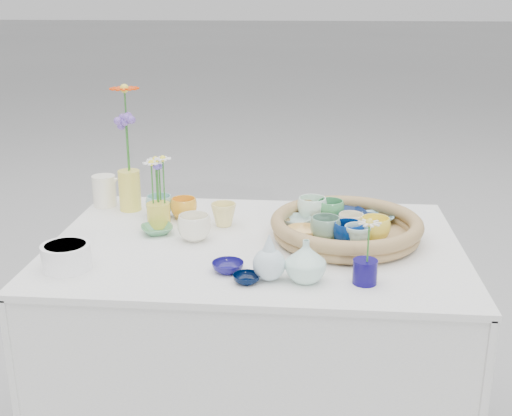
{
  "coord_description": "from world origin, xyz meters",
  "views": [
    {
      "loc": [
        0.16,
        -1.85,
        1.49
      ],
      "look_at": [
        0.0,
        0.02,
        0.87
      ],
      "focal_mm": 45.0,
      "sensor_mm": 36.0,
      "label": 1
    }
  ],
  "objects": [
    {
      "name": "tray_ceramic_3",
      "position": [
        0.28,
        0.07,
        0.8
      ],
      "size": [
        0.12,
        0.12,
        0.03
      ],
      "primitive_type": "imported",
      "rotation": [
        0.0,
        0.0,
        -0.1
      ],
      "color": "#438458",
      "rests_on": "wicker_tray"
    },
    {
      "name": "tray_ceramic_0",
      "position": [
        0.29,
        0.18,
        0.8
      ],
      "size": [
        0.16,
        0.16,
        0.03
      ],
      "primitive_type": "imported",
      "rotation": [
        0.0,
        0.0,
        0.32
      ],
      "color": "#091A46",
      "rests_on": "wicker_tray"
    },
    {
      "name": "wicker_tray",
      "position": [
        0.28,
        0.05,
        0.8
      ],
      "size": [
        0.47,
        0.47,
        0.08
      ],
      "primitive_type": null,
      "color": "brown",
      "rests_on": "display_table"
    },
    {
      "name": "tray_ceramic_8",
      "position": [
        0.39,
        0.18,
        0.8
      ],
      "size": [
        0.11,
        0.11,
        0.03
      ],
      "primitive_type": "imported",
      "rotation": [
        0.0,
        0.0,
        0.1
      ],
      "color": "#86C1D1",
      "rests_on": "wicker_tray"
    },
    {
      "name": "tray_ceramic_10",
      "position": [
        0.15,
        0.01,
        0.8
      ],
      "size": [
        0.1,
        0.1,
        0.03
      ],
      "primitive_type": "imported",
      "rotation": [
        0.0,
        0.0,
        0.03
      ],
      "color": "#F1C16E",
      "rests_on": "wicker_tray"
    },
    {
      "name": "tall_vase_yellow",
      "position": [
        -0.47,
        0.28,
        0.84
      ],
      "size": [
        0.08,
        0.08,
        0.14
      ],
      "primitive_type": "cylinder",
      "rotation": [
        0.0,
        0.0,
        0.08
      ],
      "color": "#E6D54D",
      "rests_on": "display_table"
    },
    {
      "name": "loose_ceramic_2",
      "position": [
        -0.32,
        0.05,
        0.78
      ],
      "size": [
        0.13,
        0.13,
        0.02
      ],
      "primitive_type": "imported",
      "rotation": [
        0.0,
        0.0,
        0.39
      ],
      "color": "#529565",
      "rests_on": "display_table"
    },
    {
      "name": "tray_ceramic_4",
      "position": [
        0.21,
        -0.01,
        0.82
      ],
      "size": [
        0.12,
        0.12,
        0.07
      ],
      "primitive_type": "imported",
      "rotation": [
        0.0,
        0.0,
        -0.38
      ],
      "color": "gray",
      "rests_on": "wicker_tray"
    },
    {
      "name": "gerbera",
      "position": [
        -0.47,
        0.29,
        1.05
      ],
      "size": [
        0.14,
        0.14,
        0.3
      ],
      "primitive_type": null,
      "rotation": [
        0.0,
        0.0,
        0.28
      ],
      "color": "#F43B03",
      "rests_on": "tall_vase_yellow"
    },
    {
      "name": "daisy_posy",
      "position": [
        -0.33,
        0.13,
        0.93
      ],
      "size": [
        0.09,
        0.09,
        0.17
      ],
      "primitive_type": null,
      "rotation": [
        0.0,
        0.0,
        -0.11
      ],
      "color": "white",
      "rests_on": "daisy_cup"
    },
    {
      "name": "loose_ceramic_3",
      "position": [
        -0.19,
        0.0,
        0.81
      ],
      "size": [
        0.14,
        0.14,
        0.08
      ],
      "primitive_type": "imported",
      "rotation": [
        0.0,
        0.0,
        -0.41
      ],
      "color": "white",
      "rests_on": "display_table"
    },
    {
      "name": "tray_ceramic_11",
      "position": [
        0.31,
        -0.07,
        0.82
      ],
      "size": [
        0.09,
        0.09,
        0.07
      ],
      "primitive_type": "imported",
      "rotation": [
        0.0,
        0.0,
        0.24
      ],
      "color": "#A5D0CA",
      "rests_on": "wicker_tray"
    },
    {
      "name": "loose_ceramic_1",
      "position": [
        -0.12,
        0.14,
        0.8
      ],
      "size": [
        0.1,
        0.1,
        0.08
      ],
      "primitive_type": "imported",
      "rotation": [
        0.0,
        0.0,
        0.18
      ],
      "color": "#F0DE82",
      "rests_on": "display_table"
    },
    {
      "name": "loose_ceramic_4",
      "position": [
        -0.06,
        -0.23,
        0.78
      ],
      "size": [
        0.11,
        0.11,
        0.03
      ],
      "primitive_type": "imported",
      "rotation": [
        0.0,
        0.0,
        0.3
      ],
      "color": "navy",
      "rests_on": "display_table"
    },
    {
      "name": "loose_ceramic_5",
      "position": [
        -0.35,
        0.22,
        0.8
      ],
      "size": [
        0.09,
        0.09,
        0.07
      ],
      "primitive_type": "imported",
      "rotation": [
        0.0,
        0.0,
        0.0
      ],
      "color": "#93C9C3",
      "rests_on": "display_table"
    },
    {
      "name": "tray_ceramic_5",
      "position": [
        0.12,
        0.1,
        0.8
      ],
      "size": [
        0.11,
        0.11,
        0.03
      ],
      "primitive_type": "imported",
      "rotation": [
        0.0,
        0.0,
        -0.09
      ],
      "color": "#A9C9C2",
      "rests_on": "wicker_tray"
    },
    {
      "name": "loose_ceramic_6",
      "position": [
        0.0,
        -0.3,
        0.78
      ],
      "size": [
        0.09,
        0.09,
        0.02
      ],
      "primitive_type": "imported",
      "rotation": [
        0.0,
        0.0,
        -0.33
      ],
      "color": "black",
      "rests_on": "display_table"
    },
    {
      "name": "hydrangea",
      "position": [
        -0.47,
        0.28,
        0.99
      ],
      "size": [
        0.07,
        0.07,
        0.24
      ],
      "primitive_type": null,
      "rotation": [
        0.0,
        0.0,
        0.03
      ],
      "color": "#7552B4",
      "rests_on": "tall_vase_yellow"
    },
    {
      "name": "fluted_bowl",
      "position": [
        -0.51,
        -0.25,
        0.8
      ],
      "size": [
        0.16,
        0.16,
        0.07
      ],
      "primitive_type": null,
      "rotation": [
        0.0,
        0.0,
        -0.19
      ],
      "color": "white",
      "rests_on": "display_table"
    },
    {
      "name": "tray_ceramic_12",
      "position": [
        0.23,
        0.17,
        0.82
      ],
      "size": [
        0.12,
        0.12,
        0.07
      ],
      "primitive_type": "imported",
      "rotation": [
        0.0,
        0.0,
        0.39
      ],
      "color": "#499F60",
      "rests_on": "wicker_tray"
    },
    {
      "name": "tray_ceramic_7",
      "position": [
        0.29,
        0.05,
        0.82
      ],
      "size": [
        0.09,
        0.09,
        0.07
      ],
      "primitive_type": "imported",
      "rotation": [
        0.0,
        0.0,
        0.1
      ],
      "color": "#FEEDCD",
      "rests_on": "wicker_tray"
    },
    {
      "name": "bud_vase_seafoam",
      "position": [
        0.16,
        -0.27,
        0.82
      ],
      "size": [
        0.14,
        0.14,
        0.12
      ],
      "primitive_type": "imported",
      "rotation": [
        0.0,
        0.0,
        -0.26
      ],
      "color": "silver",
      "rests_on": "display_table"
    },
    {
      "name": "tray_ceramic_2",
      "position": [
        0.36,
        0.0,
        0.82
      ],
      "size": [
        0.11,
        0.11,
        0.07
      ],
      "primitive_type": "imported",
      "rotation": [
        0.0,
        0.0,
        -0.26
      ],
      "color": "#FFE545",
      "rests_on": "wicker_tray"
    },
    {
      "name": "tray_ceramic_9",
      "position": [
        0.28,
        -0.05,
        0.82
      ],
      "size": [
        0.11,
        0.11,
        0.07
      ],
      "primitive_type": "imported",
      "rotation": [
        0.0,
        0.0,
        -0.18
      ],
      "color": "navy",
      "rests_on": "wicker_tray"
    },
    {
      "name": "tray_ceramic_6",
      "position": [
        0.17,
        0.17,
        0.82
      ],
      "size": [
        0.12,
        0.12,
        0.08
      ],
      "primitive_type": "imported",
      "rotation": [
        0.0,
        0.0,
        -0.22
      ],
      "color": "white",
      "rests_on": "wicker_tray"
    },
    {
      "name": "single_daisy",
      "position": [
        0.32,
        -0.28,
        0.88
      ],
      "size": [
        0.09,
        0.09,
        0.13
      ],
      "primitive_type": null,
      "rotation": [
        0.0,
        0.0,
        -0.26
      ],
      "color": "silver",
      "rests_on": "bud_vase_cobalt"
    },
    {
      "name": "white_pitcher",
      "position": [
        -0.58,
        0.32,
        0.82
      ],
      "size": [
        0.13,
        0.1,
        0.11
      ],
      "primitive_type": null,
      "rotation": [
        0.0,
        0.0,
        0.11
      ],
      "color": "white",
      "rests_on": "display_table"
    },
    {
      "name": "daisy_cup",
      "position": [
        -0.33,
        0.11,
        0.81
      ],
      "size": [
        0.09,
        0.09,
        0.08
      ],
      "primitive_type": "cylinder",
      "rotation": [
        0.0,
        0.0,
        0.28
      ],
      "color": "yellow",
      "rests_on": "display_table"
    },
    {
      "name": "bud_vase_paleblue",
      "position": [
        0.06,
        -0.27,
        0.83
      ],
      "size": [
        0.11,
        0.11,
        0.14
      ],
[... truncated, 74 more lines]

